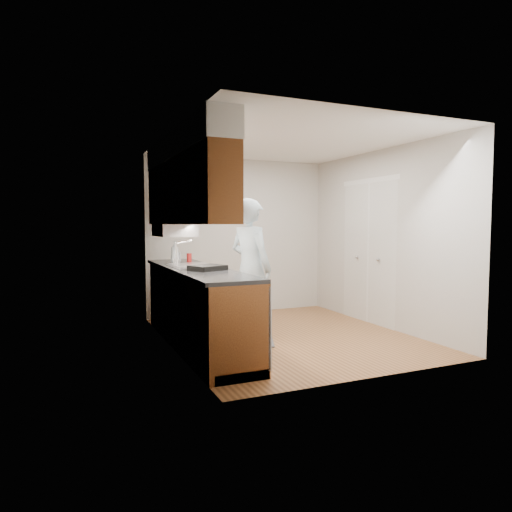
{
  "coord_description": "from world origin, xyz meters",
  "views": [
    {
      "loc": [
        -2.69,
        -5.19,
        1.45
      ],
      "look_at": [
        -0.34,
        0.25,
        1.04
      ],
      "focal_mm": 32.0,
      "sensor_mm": 36.0,
      "label": 1
    }
  ],
  "objects_px": {
    "soap_bottle_b": "(177,255)",
    "dish_rack": "(208,268)",
    "soap_bottle_a": "(175,252)",
    "soda_can": "(189,258)",
    "person": "(251,259)"
  },
  "relations": [
    {
      "from": "person",
      "to": "soap_bottle_a",
      "type": "bearing_deg",
      "value": 29.42
    },
    {
      "from": "soap_bottle_a",
      "to": "soap_bottle_b",
      "type": "height_order",
      "value": "soap_bottle_a"
    },
    {
      "from": "soap_bottle_b",
      "to": "dish_rack",
      "type": "bearing_deg",
      "value": -87.85
    },
    {
      "from": "person",
      "to": "dish_rack",
      "type": "distance_m",
      "value": 0.82
    },
    {
      "from": "person",
      "to": "dish_rack",
      "type": "relative_size",
      "value": 5.64
    },
    {
      "from": "soap_bottle_a",
      "to": "soap_bottle_b",
      "type": "relative_size",
      "value": 1.51
    },
    {
      "from": "dish_rack",
      "to": "soda_can",
      "type": "bearing_deg",
      "value": 62.04
    },
    {
      "from": "soda_can",
      "to": "person",
      "type": "bearing_deg",
      "value": -46.17
    },
    {
      "from": "person",
      "to": "soap_bottle_b",
      "type": "height_order",
      "value": "person"
    },
    {
      "from": "person",
      "to": "dish_rack",
      "type": "bearing_deg",
      "value": 97.93
    },
    {
      "from": "soap_bottle_a",
      "to": "soda_can",
      "type": "bearing_deg",
      "value": 7.31
    },
    {
      "from": "soap_bottle_b",
      "to": "dish_rack",
      "type": "height_order",
      "value": "soap_bottle_b"
    },
    {
      "from": "soap_bottle_a",
      "to": "dish_rack",
      "type": "height_order",
      "value": "soap_bottle_a"
    },
    {
      "from": "soap_bottle_a",
      "to": "dish_rack",
      "type": "distance_m",
      "value": 1.06
    },
    {
      "from": "person",
      "to": "dish_rack",
      "type": "height_order",
      "value": "person"
    }
  ]
}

